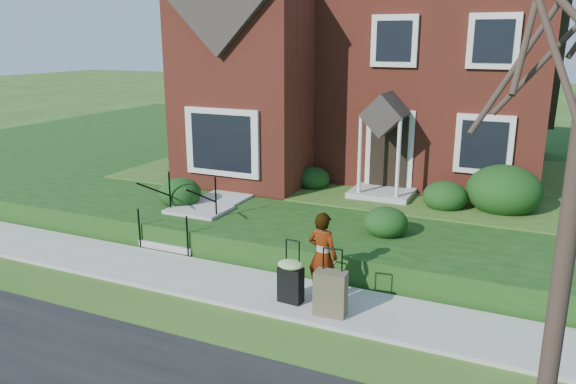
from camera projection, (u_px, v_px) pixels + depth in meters
The scene contains 10 objects.
ground at pixel (244, 289), 10.79m from camera, with size 120.00×120.00×0.00m, color #2D5119.
sidewalk at pixel (244, 287), 10.78m from camera, with size 60.00×1.60×0.08m, color #9E9B93.
terrace at pixel (508, 174), 18.66m from camera, with size 44.00×20.00×0.60m, color #133A10.
walkway at pixel (252, 185), 16.01m from camera, with size 1.20×6.00×0.06m, color #9E9B93.
main_house at pixel (381, 19), 17.91m from camera, with size 10.40×10.20×9.40m.
front_steps at pixel (189, 221), 13.29m from camera, with size 1.40×2.02×1.50m.
foundation_shrubs at pixel (362, 180), 14.54m from camera, with size 10.31×4.30×1.25m.
woman at pixel (323, 256), 10.06m from camera, with size 0.59×0.39×1.63m, color #999999.
suitcase_black at pixel (291, 278), 9.99m from camera, with size 0.51×0.43×1.16m.
suitcase_olive at pixel (330, 293), 9.53m from camera, with size 0.57×0.35×1.18m.
Camera 1 is at (4.90, -8.66, 4.66)m, focal length 35.00 mm.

